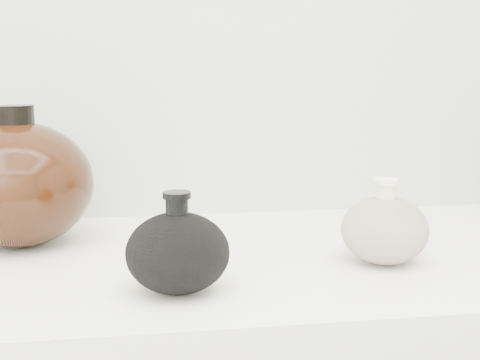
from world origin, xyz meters
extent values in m
cube|color=silver|center=(0.00, 0.95, 0.89)|extent=(1.20, 0.50, 0.03)
ellipsoid|color=black|center=(-0.12, 0.81, 0.95)|extent=(0.12, 0.12, 0.09)
cylinder|color=black|center=(-0.12, 0.81, 1.00)|extent=(0.03, 0.03, 0.03)
cylinder|color=black|center=(-0.12, 0.81, 1.01)|extent=(0.03, 0.03, 0.01)
ellipsoid|color=#BEB197|center=(0.15, 0.88, 0.94)|extent=(0.14, 0.14, 0.09)
cylinder|color=#F3E6C2|center=(0.15, 0.88, 0.99)|extent=(0.03, 0.03, 0.03)
cylinder|color=#F3E6C2|center=(0.15, 0.88, 1.01)|extent=(0.04, 0.04, 0.01)
ellipsoid|color=black|center=(-0.32, 1.05, 0.99)|extent=(0.26, 0.26, 0.17)
cylinder|color=black|center=(-0.32, 1.05, 1.08)|extent=(0.07, 0.07, 0.03)
camera|label=1|loc=(-0.16, 0.10, 1.15)|focal=50.00mm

